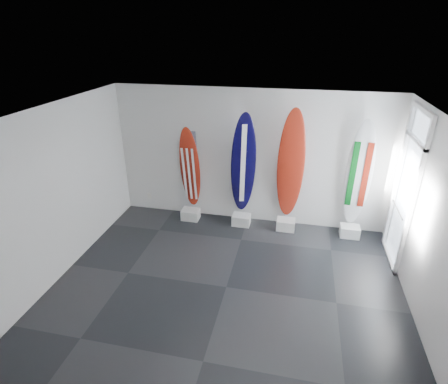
% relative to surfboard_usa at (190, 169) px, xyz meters
% --- Properties ---
extents(floor, '(6.00, 6.00, 0.00)m').
position_rel_surfboard_usa_xyz_m(floor, '(1.31, -2.28, -1.23)').
color(floor, black).
rests_on(floor, ground).
extents(ceiling, '(6.00, 6.00, 0.00)m').
position_rel_surfboard_usa_xyz_m(ceiling, '(1.31, -2.28, 1.77)').
color(ceiling, white).
rests_on(ceiling, wall_back).
extents(wall_back, '(6.00, 0.00, 6.00)m').
position_rel_surfboard_usa_xyz_m(wall_back, '(1.31, 0.22, 0.27)').
color(wall_back, silver).
rests_on(wall_back, ground).
extents(wall_front, '(6.00, 0.00, 6.00)m').
position_rel_surfboard_usa_xyz_m(wall_front, '(1.31, -4.78, 0.27)').
color(wall_front, silver).
rests_on(wall_front, ground).
extents(wall_left, '(0.00, 5.00, 5.00)m').
position_rel_surfboard_usa_xyz_m(wall_left, '(-1.69, -2.28, 0.27)').
color(wall_left, silver).
rests_on(wall_left, ground).
extents(wall_right, '(0.00, 5.00, 5.00)m').
position_rel_surfboard_usa_xyz_m(wall_right, '(4.31, -2.28, 0.27)').
color(wall_right, silver).
rests_on(wall_right, ground).
extents(display_block_usa, '(0.40, 0.30, 0.24)m').
position_rel_surfboard_usa_xyz_m(display_block_usa, '(0.00, -0.10, -1.11)').
color(display_block_usa, silver).
rests_on(display_block_usa, floor).
extents(surfboard_usa, '(0.46, 0.42, 2.00)m').
position_rel_surfboard_usa_xyz_m(surfboard_usa, '(0.00, 0.00, 0.00)').
color(surfboard_usa, maroon).
rests_on(surfboard_usa, display_block_usa).
extents(display_block_navy, '(0.40, 0.30, 0.24)m').
position_rel_surfboard_usa_xyz_m(display_block_navy, '(1.20, -0.10, -1.11)').
color(display_block_navy, silver).
rests_on(display_block_navy, floor).
extents(surfboard_navy, '(0.63, 0.56, 2.37)m').
position_rel_surfboard_usa_xyz_m(surfboard_navy, '(1.20, 0.00, 0.19)').
color(surfboard_navy, black).
rests_on(surfboard_navy, display_block_navy).
extents(display_block_swiss, '(0.40, 0.30, 0.24)m').
position_rel_surfboard_usa_xyz_m(display_block_swiss, '(2.21, -0.10, -1.11)').
color(display_block_swiss, silver).
rests_on(display_block_swiss, floor).
extents(surfboard_swiss, '(0.59, 0.38, 2.49)m').
position_rel_surfboard_usa_xyz_m(surfboard_swiss, '(2.21, 0.00, 0.25)').
color(surfboard_swiss, maroon).
rests_on(surfboard_swiss, display_block_swiss).
extents(display_block_italy, '(0.40, 0.30, 0.24)m').
position_rel_surfboard_usa_xyz_m(display_block_italy, '(3.57, -0.10, -1.11)').
color(display_block_italy, silver).
rests_on(display_block_italy, floor).
extents(surfboard_italy, '(0.54, 0.25, 2.32)m').
position_rel_surfboard_usa_xyz_m(surfboard_italy, '(3.57, 0.00, 0.16)').
color(surfboard_italy, white).
rests_on(surfboard_italy, display_block_italy).
extents(wall_outlet, '(0.09, 0.02, 0.13)m').
position_rel_surfboard_usa_xyz_m(wall_outlet, '(-1.14, 0.20, -0.88)').
color(wall_outlet, silver).
rests_on(wall_outlet, wall_back).
extents(glass_door, '(0.12, 1.16, 2.85)m').
position_rel_surfboard_usa_xyz_m(glass_door, '(4.28, -0.73, 0.19)').
color(glass_door, white).
rests_on(glass_door, floor).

